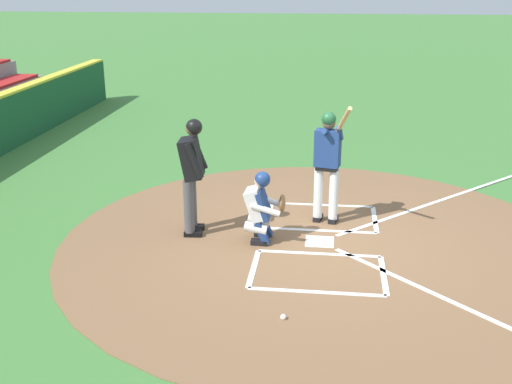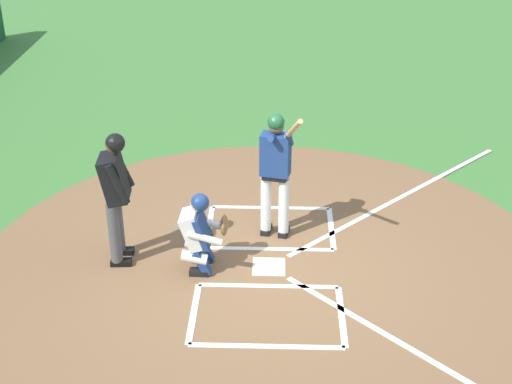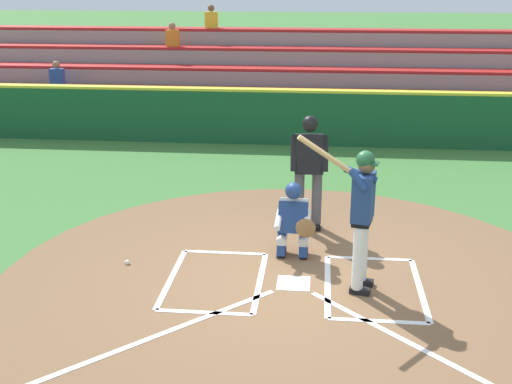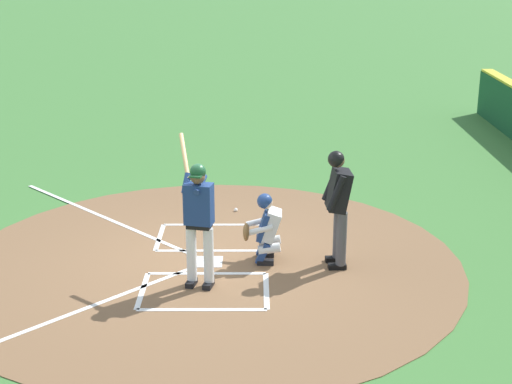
# 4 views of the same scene
# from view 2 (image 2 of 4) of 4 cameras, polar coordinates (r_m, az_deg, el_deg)

# --- Properties ---
(ground_plane) EXTENTS (120.00, 120.00, 0.00)m
(ground_plane) POSITION_cam_2_polar(r_m,az_deg,el_deg) (9.85, 1.01, -5.92)
(ground_plane) COLOR #427A38
(dirt_circle) EXTENTS (8.00, 8.00, 0.01)m
(dirt_circle) POSITION_cam_2_polar(r_m,az_deg,el_deg) (9.85, 1.01, -5.89)
(dirt_circle) COLOR brown
(dirt_circle) RESTS_ON ground
(home_plate_and_chalk) EXTENTS (7.93, 4.91, 0.01)m
(home_plate_and_chalk) POSITION_cam_2_polar(r_m,az_deg,el_deg) (9.88, 6.15, -5.91)
(home_plate_and_chalk) COLOR white
(home_plate_and_chalk) RESTS_ON dirt_circle
(batter) EXTENTS (1.04, 0.56, 2.13)m
(batter) POSITION_cam_2_polar(r_m,az_deg,el_deg) (10.04, 1.57, 1.97)
(batter) COLOR white
(batter) RESTS_ON ground
(catcher) EXTENTS (0.59, 0.62, 1.13)m
(catcher) POSITION_cam_2_polar(r_m,az_deg,el_deg) (9.55, -4.40, -3.01)
(catcher) COLOR black
(catcher) RESTS_ON ground
(plate_umpire) EXTENTS (0.60, 0.44, 1.86)m
(plate_umpire) POSITION_cam_2_polar(r_m,az_deg,el_deg) (9.65, -10.93, 0.16)
(plate_umpire) COLOR #4C4C51
(plate_umpire) RESTS_ON ground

